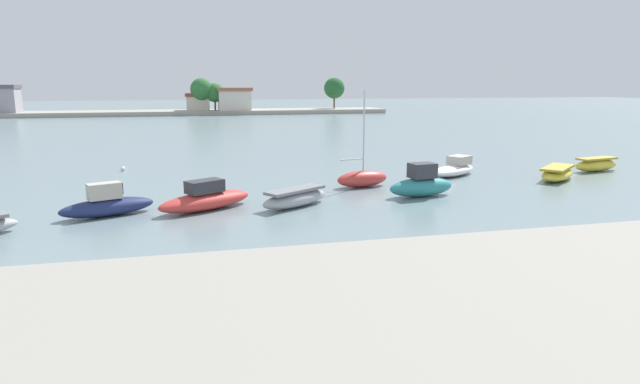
{
  "coord_description": "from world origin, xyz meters",
  "views": [
    {
      "loc": [
        5.92,
        -15.75,
        6.3
      ],
      "look_at": [
        12.41,
        10.98,
        0.61
      ],
      "focal_mm": 29.49,
      "sensor_mm": 36.0,
      "label": 1
    }
  ],
  "objects": [
    {
      "name": "moored_boat_5",
      "position": [
        16.03,
        14.77,
        0.54
      ],
      "size": [
        3.61,
        1.94,
        5.9
      ],
      "rotation": [
        0.0,
        0.0,
        0.2
      ],
      "color": "#C63833",
      "rests_on": "ground"
    },
    {
      "name": "distant_shoreline",
      "position": [
        1.43,
        97.25,
        1.98
      ],
      "size": [
        93.78,
        10.15,
        7.6
      ],
      "color": "#9E998C",
      "rests_on": "ground"
    },
    {
      "name": "moored_boat_7",
      "position": [
        23.57,
        17.2,
        0.48
      ],
      "size": [
        4.69,
        3.76,
        1.33
      ],
      "rotation": [
        0.0,
        0.0,
        0.54
      ],
      "color": "white",
      "rests_on": "ground"
    },
    {
      "name": "moored_boat_4",
      "position": [
        10.96,
        10.47,
        0.46
      ],
      "size": [
        4.32,
        3.43,
        0.96
      ],
      "rotation": [
        0.0,
        0.0,
        0.58
      ],
      "color": "#9E9EA3",
      "rests_on": "ground"
    },
    {
      "name": "moored_boat_2",
      "position": [
        1.74,
        10.72,
        0.56
      ],
      "size": [
        4.57,
        2.79,
        1.63
      ],
      "rotation": [
        0.0,
        0.0,
        0.38
      ],
      "color": "navy",
      "rests_on": "ground"
    },
    {
      "name": "mooring_buoy_4",
      "position": [
        0.82,
        24.74,
        0.17
      ],
      "size": [
        0.34,
        0.34,
        0.34
      ],
      "primitive_type": "sphere",
      "color": "white",
      "rests_on": "ground"
    },
    {
      "name": "moored_boat_3",
      "position": [
        6.41,
        10.89,
        0.56
      ],
      "size": [
        5.26,
        3.92,
        1.53
      ],
      "rotation": [
        0.0,
        0.0,
        0.52
      ],
      "color": "#C63833",
      "rests_on": "ground"
    },
    {
      "name": "moored_boat_6",
      "position": [
        18.41,
        11.3,
        0.71
      ],
      "size": [
        4.12,
        1.84,
        1.91
      ],
      "rotation": [
        0.0,
        0.0,
        0.13
      ],
      "color": "teal",
      "rests_on": "ground"
    },
    {
      "name": "moored_boat_8",
      "position": [
        29.4,
        13.99,
        0.43
      ],
      "size": [
        4.49,
        4.1,
        0.91
      ],
      "rotation": [
        0.0,
        0.0,
        0.69
      ],
      "color": "yellow",
      "rests_on": "ground"
    },
    {
      "name": "moored_boat_9",
      "position": [
        34.53,
        16.4,
        0.48
      ],
      "size": [
        4.12,
        1.83,
        1.01
      ],
      "rotation": [
        0.0,
        0.0,
        0.17
      ],
      "color": "yellow",
      "rests_on": "ground"
    }
  ]
}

